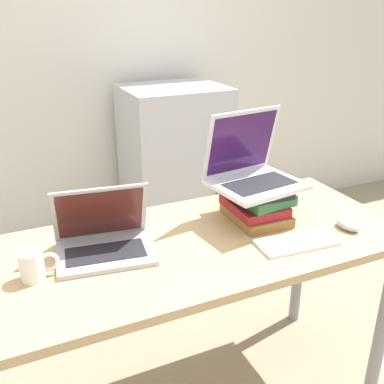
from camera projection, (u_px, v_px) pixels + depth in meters
wall_back at (74, 26)px, 2.53m from camera, size 8.00×0.05×2.70m
desk at (183, 265)px, 1.53m from camera, size 1.56×0.63×0.73m
laptop_left at (104, 239)px, 1.43m from camera, size 0.33×0.27×0.22m
book_stack at (256, 201)px, 1.64m from camera, size 0.23×0.27×0.13m
laptop_on_books at (252, 170)px, 1.61m from camera, size 0.33×0.29×0.26m
wireless_keyboard at (297, 242)px, 1.49m from camera, size 0.28×0.14×0.01m
mouse at (348, 224)px, 1.59m from camera, size 0.06×0.10×0.03m
mug at (33, 265)px, 1.29m from camera, size 0.11×0.07×0.09m
mini_fridge at (175, 171)px, 2.76m from camera, size 0.58×0.51×1.03m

